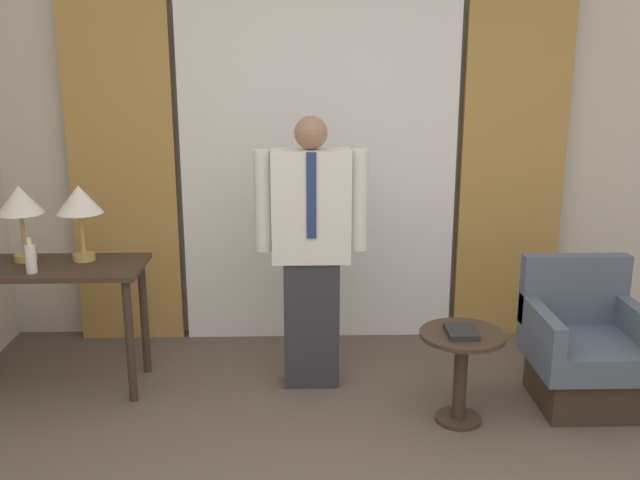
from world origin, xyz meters
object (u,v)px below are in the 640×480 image
at_px(book, 461,332).
at_px(bottle_near_edge, 31,258).
at_px(person, 311,245).
at_px(desk, 52,287).
at_px(armchair, 584,352).
at_px(side_table, 461,361).
at_px(table_lamp_right, 79,203).
at_px(table_lamp_left, 20,203).

bearing_deg(book, bottle_near_edge, 171.28).
xyz_separation_m(person, book, (0.80, -0.52, -0.35)).
height_order(desk, armchair, armchair).
distance_m(side_table, book, 0.19).
bearing_deg(armchair, book, -163.64).
bearing_deg(side_table, desk, 168.18).
bearing_deg(table_lamp_right, table_lamp_left, 180.00).
bearing_deg(side_table, bottle_near_edge, 171.82).
height_order(person, side_table, person).
xyz_separation_m(desk, side_table, (2.36, -0.49, -0.29)).
bearing_deg(table_lamp_right, person, -4.14).
bearing_deg(book, side_table, 57.58).
relative_size(table_lamp_right, armchair, 0.55).
bearing_deg(desk, bottle_near_edge, -108.13).
relative_size(desk, table_lamp_left, 2.40).
height_order(armchair, side_table, armchair).
height_order(desk, bottle_near_edge, bottle_near_edge).
bearing_deg(book, person, 146.96).
bearing_deg(table_lamp_right, armchair, -7.50).
relative_size(table_lamp_right, person, 0.28).
bearing_deg(bottle_near_edge, book, -8.72).
distance_m(armchair, side_table, 0.80).
bearing_deg(armchair, bottle_near_edge, 177.52).
xyz_separation_m(table_lamp_right, side_table, (2.19, -0.60, -0.78)).
xyz_separation_m(table_lamp_left, person, (1.72, -0.10, -0.24)).
distance_m(desk, bottle_near_edge, 0.27).
relative_size(table_lamp_left, bottle_near_edge, 2.22).
relative_size(table_lamp_right, bottle_near_edge, 2.22).
distance_m(table_lamp_right, person, 1.40).
distance_m(desk, person, 1.57).
relative_size(table_lamp_left, table_lamp_right, 1.00).
xyz_separation_m(desk, book, (2.35, -0.51, -0.11)).
bearing_deg(book, armchair, 16.36).
bearing_deg(table_lamp_right, bottle_near_edge, -131.53).
bearing_deg(desk, person, 0.16).
bearing_deg(bottle_near_edge, armchair, -2.48).
xyz_separation_m(table_lamp_right, armchair, (2.95, -0.39, -0.82)).
distance_m(table_lamp_left, side_table, 2.72).
bearing_deg(desk, table_lamp_left, 149.24).
distance_m(person, armchair, 1.71).
xyz_separation_m(desk, table_lamp_right, (0.17, 0.10, 0.49)).
distance_m(table_lamp_left, bottle_near_edge, 0.39).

